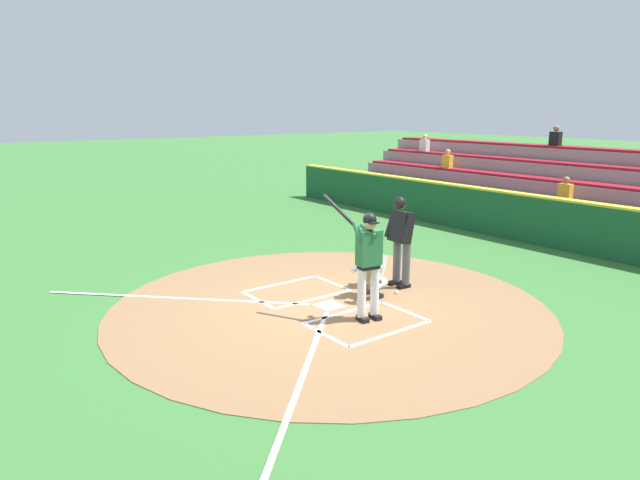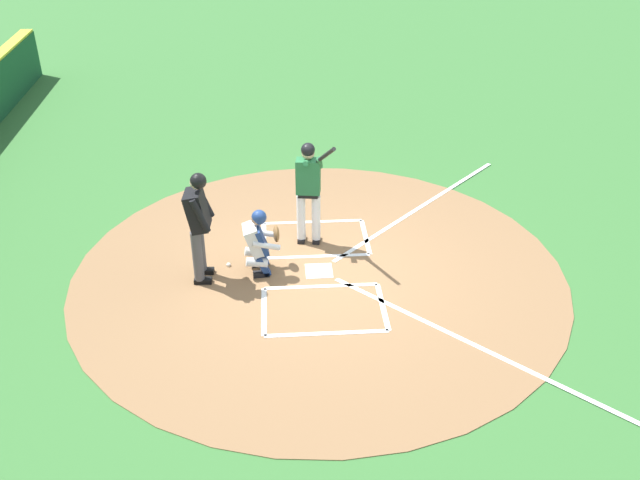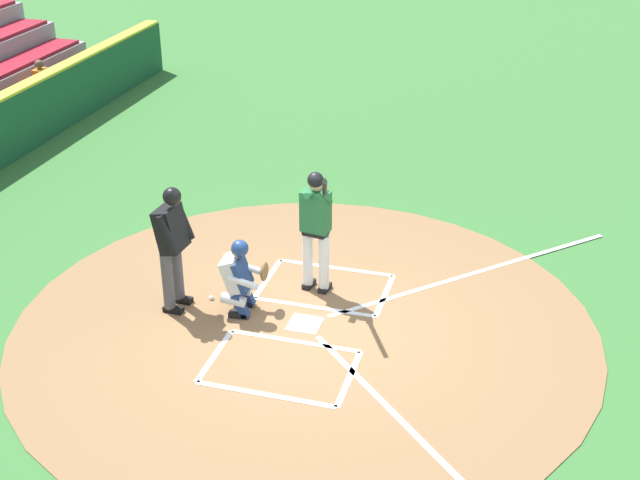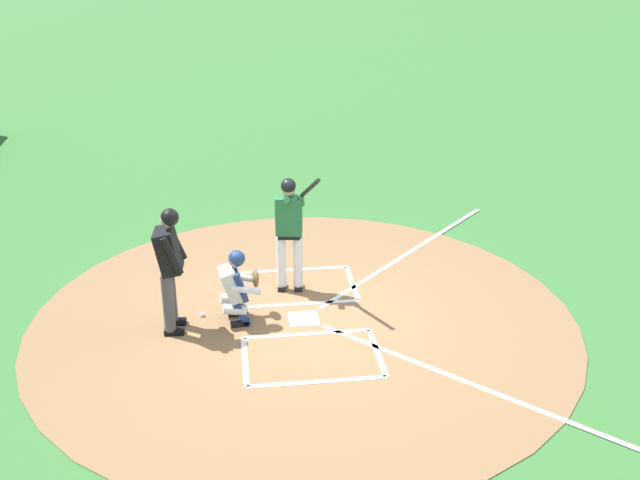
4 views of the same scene
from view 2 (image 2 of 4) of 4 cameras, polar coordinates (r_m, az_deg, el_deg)
name	(u,v)px [view 2 (image 2 of 4)]	position (r m, az deg, el deg)	size (l,w,h in m)	color
ground_plane	(319,272)	(11.63, -0.08, -2.55)	(120.00, 120.00, 0.00)	#387033
dirt_circle	(319,271)	(11.63, -0.08, -2.53)	(8.00, 8.00, 0.01)	olive
home_plate_and_chalk	(372,269)	(11.71, 4.22, -2.32)	(7.93, 4.91, 0.01)	white
batter	(309,186)	(11.89, -0.90, 4.32)	(1.01, 0.61, 2.13)	white
catcher	(259,240)	(11.38, -4.92, 0.00)	(0.63, 0.61, 1.13)	black
plate_umpire	(198,220)	(11.07, -9.75, 1.59)	(0.60, 0.44, 1.86)	#4C4C51
baseball	(229,265)	(11.84, -7.36, -1.99)	(0.07, 0.07, 0.07)	white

